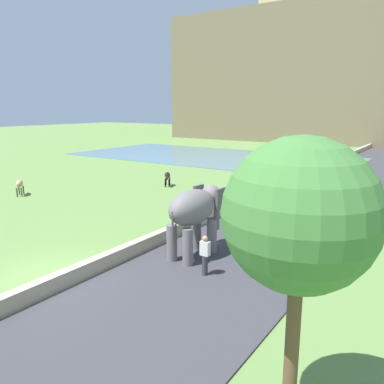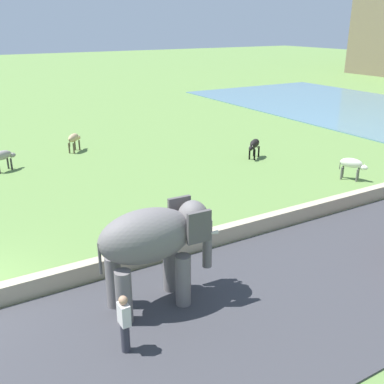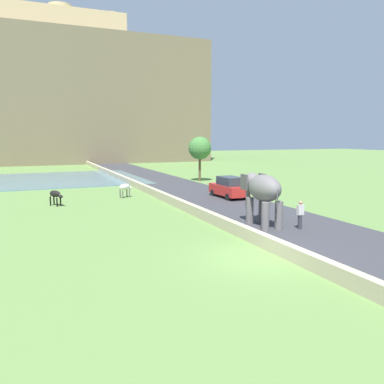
{
  "view_description": "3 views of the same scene",
  "coord_description": "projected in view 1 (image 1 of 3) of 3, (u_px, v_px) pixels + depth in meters",
  "views": [
    {
      "loc": [
        12.28,
        -8.49,
        6.38
      ],
      "look_at": [
        -0.45,
        10.48,
        1.38
      ],
      "focal_mm": 36.55,
      "sensor_mm": 36.0,
      "label": 1
    },
    {
      "loc": [
        13.39,
        0.29,
        7.63
      ],
      "look_at": [
        -0.21,
        8.29,
        1.62
      ],
      "focal_mm": 41.92,
      "sensor_mm": 36.0,
      "label": 2
    },
    {
      "loc": [
        -8.68,
        -13.59,
        5.11
      ],
      "look_at": [
        0.45,
        8.08,
        1.74
      ],
      "focal_mm": 36.57,
      "sensor_mm": 36.0,
      "label": 3
    }
  ],
  "objects": [
    {
      "name": "ground_plane",
      "position": [
        49.0,
        277.0,
        14.93
      ],
      "size": [
        220.0,
        220.0,
        0.0
      ],
      "primitive_type": "plane",
      "color": "#608442"
    },
    {
      "name": "road_surface",
      "position": [
        327.0,
        196.0,
        28.43
      ],
      "size": [
        7.0,
        120.0,
        0.06
      ],
      "primitive_type": "cube",
      "color": "#38383D",
      "rests_on": "ground"
    },
    {
      "name": "barrier_wall",
      "position": [
        267.0,
        191.0,
        28.81
      ],
      "size": [
        0.4,
        110.0,
        0.63
      ],
      "primitive_type": "cube",
      "color": "tan",
      "rests_on": "ground"
    },
    {
      "name": "lake",
      "position": [
        211.0,
        156.0,
        51.06
      ],
      "size": [
        36.0,
        18.0,
        0.08
      ],
      "primitive_type": "cube",
      "color": "slate",
      "rests_on": "ground"
    },
    {
      "name": "hill_distant",
      "position": [
        349.0,
        77.0,
        74.73
      ],
      "size": [
        64.0,
        28.0,
        23.89
      ],
      "primitive_type": "cube",
      "color": "#75664C",
      "rests_on": "ground"
    },
    {
      "name": "elephant",
      "position": [
        195.0,
        211.0,
        16.65
      ],
      "size": [
        1.52,
        3.49,
        2.99
      ],
      "color": "slate",
      "rests_on": "ground"
    },
    {
      "name": "person_beside_elephant",
      "position": [
        205.0,
        255.0,
        14.85
      ],
      "size": [
        0.36,
        0.22,
        1.63
      ],
      "color": "#33333D",
      "rests_on": "ground"
    },
    {
      "name": "car_red",
      "position": [
        330.0,
        201.0,
        23.11
      ],
      "size": [
        1.87,
        4.04,
        1.8
      ],
      "color": "red",
      "rests_on": "ground"
    },
    {
      "name": "cow_tan",
      "position": [
        20.0,
        184.0,
        28.53
      ],
      "size": [
        1.24,
        1.19,
        1.15
      ],
      "color": "tan",
      "rests_on": "ground"
    },
    {
      "name": "cow_black",
      "position": [
        167.0,
        176.0,
        31.9
      ],
      "size": [
        1.04,
        1.34,
        1.15
      ],
      "color": "black",
      "rests_on": "ground"
    },
    {
      "name": "cow_white",
      "position": [
        240.0,
        180.0,
        30.36
      ],
      "size": [
        1.36,
        0.99,
        1.15
      ],
      "color": "silver",
      "rests_on": "ground"
    },
    {
      "name": "tree_near",
      "position": [
        300.0,
        216.0,
        6.97
      ],
      "size": [
        2.85,
        2.85,
        5.92
      ],
      "color": "brown",
      "rests_on": "ground"
    }
  ]
}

